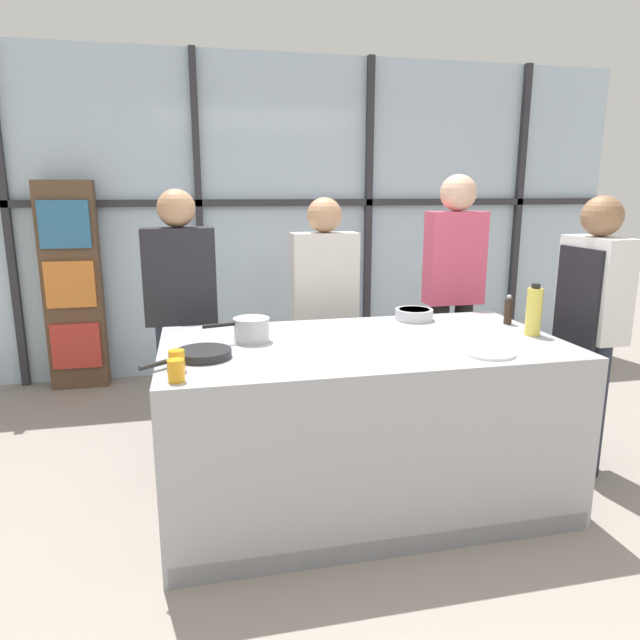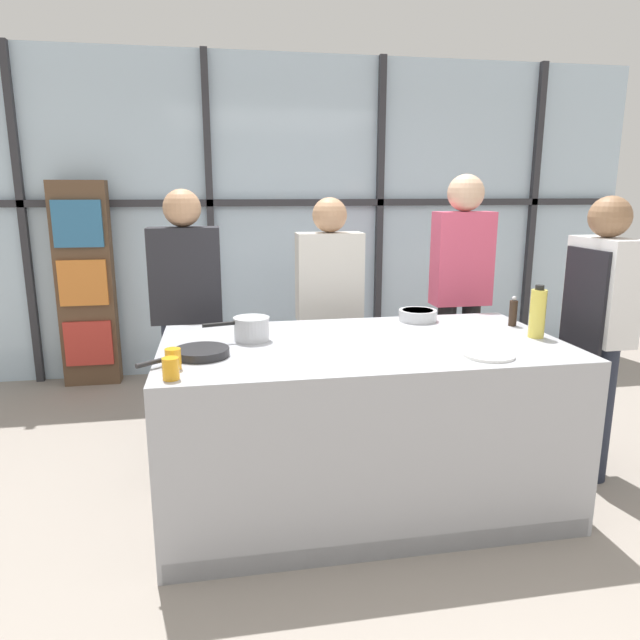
{
  "view_description": "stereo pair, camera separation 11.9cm",
  "coord_description": "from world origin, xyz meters",
  "px_view_note": "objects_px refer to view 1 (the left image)",
  "views": [
    {
      "loc": [
        -0.83,
        -2.72,
        1.65
      ],
      "look_at": [
        -0.21,
        0.1,
        0.99
      ],
      "focal_mm": 32.0,
      "sensor_mm": 36.0,
      "label": 1
    },
    {
      "loc": [
        -0.71,
        -2.75,
        1.65
      ],
      "look_at": [
        -0.21,
        0.1,
        0.99
      ],
      "focal_mm": 32.0,
      "sensor_mm": 36.0,
      "label": 2
    }
  ],
  "objects_px": {
    "spectator_center_right": "(453,282)",
    "juice_glass_far": "(177,361)",
    "white_plate": "(489,353)",
    "pepper_grinder": "(508,311)",
    "frying_pan": "(202,354)",
    "saucepan": "(251,329)",
    "spectator_far_left": "(182,305)",
    "mixing_bowl": "(414,314)",
    "spectator_center_left": "(324,304)",
    "chef": "(590,320)",
    "oil_bottle": "(534,311)",
    "juice_glass_near": "(176,371)"
  },
  "relations": [
    {
      "from": "spectator_center_right",
      "to": "juice_glass_far",
      "type": "relative_size",
      "value": 18.99
    },
    {
      "from": "white_plate",
      "to": "pepper_grinder",
      "type": "height_order",
      "value": "pepper_grinder"
    },
    {
      "from": "frying_pan",
      "to": "saucepan",
      "type": "xyz_separation_m",
      "value": [
        0.25,
        0.25,
        0.04
      ]
    },
    {
      "from": "spectator_far_left",
      "to": "mixing_bowl",
      "type": "distance_m",
      "value": 1.45
    },
    {
      "from": "spectator_center_left",
      "to": "mixing_bowl",
      "type": "distance_m",
      "value": 0.66
    },
    {
      "from": "spectator_center_left",
      "to": "juice_glass_far",
      "type": "relative_size",
      "value": 17.38
    },
    {
      "from": "chef",
      "to": "saucepan",
      "type": "bearing_deg",
      "value": 88.42
    },
    {
      "from": "spectator_center_right",
      "to": "saucepan",
      "type": "relative_size",
      "value": 5.12
    },
    {
      "from": "frying_pan",
      "to": "pepper_grinder",
      "type": "xyz_separation_m",
      "value": [
        1.75,
        0.32,
        0.06
      ]
    },
    {
      "from": "spectator_far_left",
      "to": "juice_glass_far",
      "type": "bearing_deg",
      "value": 89.88
    },
    {
      "from": "spectator_far_left",
      "to": "spectator_center_right",
      "type": "bearing_deg",
      "value": 180.0
    },
    {
      "from": "spectator_center_right",
      "to": "pepper_grinder",
      "type": "xyz_separation_m",
      "value": [
        0.01,
        -0.7,
        -0.06
      ]
    },
    {
      "from": "mixing_bowl",
      "to": "pepper_grinder",
      "type": "relative_size",
      "value": 1.3
    },
    {
      "from": "spectator_far_left",
      "to": "saucepan",
      "type": "xyz_separation_m",
      "value": [
        0.36,
        -0.77,
        0.01
      ]
    },
    {
      "from": "chef",
      "to": "white_plate",
      "type": "height_order",
      "value": "chef"
    },
    {
      "from": "chef",
      "to": "frying_pan",
      "type": "distance_m",
      "value": 2.21
    },
    {
      "from": "chef",
      "to": "oil_bottle",
      "type": "distance_m",
      "value": 0.49
    },
    {
      "from": "chef",
      "to": "juice_glass_far",
      "type": "height_order",
      "value": "chef"
    },
    {
      "from": "white_plate",
      "to": "pepper_grinder",
      "type": "bearing_deg",
      "value": 53.02
    },
    {
      "from": "pepper_grinder",
      "to": "juice_glass_far",
      "type": "bearing_deg",
      "value": -165.02
    },
    {
      "from": "spectator_far_left",
      "to": "frying_pan",
      "type": "distance_m",
      "value": 1.03
    },
    {
      "from": "juice_glass_near",
      "to": "juice_glass_far",
      "type": "xyz_separation_m",
      "value": [
        0.0,
        0.14,
        0.0
      ]
    },
    {
      "from": "saucepan",
      "to": "juice_glass_near",
      "type": "bearing_deg",
      "value": -122.52
    },
    {
      "from": "juice_glass_far",
      "to": "mixing_bowl",
      "type": "bearing_deg",
      "value": 27.64
    },
    {
      "from": "frying_pan",
      "to": "pepper_grinder",
      "type": "distance_m",
      "value": 1.78
    },
    {
      "from": "juice_glass_near",
      "to": "spectator_center_left",
      "type": "bearing_deg",
      "value": 55.41
    },
    {
      "from": "spectator_center_right",
      "to": "juice_glass_far",
      "type": "xyz_separation_m",
      "value": [
        -1.85,
        -1.2,
        -0.09
      ]
    },
    {
      "from": "spectator_center_left",
      "to": "white_plate",
      "type": "distance_m",
      "value": 1.36
    },
    {
      "from": "chef",
      "to": "spectator_center_left",
      "type": "relative_size",
      "value": 1.01
    },
    {
      "from": "saucepan",
      "to": "white_plate",
      "type": "bearing_deg",
      "value": -24.33
    },
    {
      "from": "chef",
      "to": "spectator_far_left",
      "type": "distance_m",
      "value": 2.45
    },
    {
      "from": "juice_glass_near",
      "to": "spectator_center_right",
      "type": "bearing_deg",
      "value": 35.98
    },
    {
      "from": "spectator_center_right",
      "to": "juice_glass_near",
      "type": "distance_m",
      "value": 2.28
    },
    {
      "from": "spectator_far_left",
      "to": "chef",
      "type": "bearing_deg",
      "value": 160.3
    },
    {
      "from": "oil_bottle",
      "to": "chef",
      "type": "bearing_deg",
      "value": 17.2
    },
    {
      "from": "spectator_far_left",
      "to": "frying_pan",
      "type": "height_order",
      "value": "spectator_far_left"
    },
    {
      "from": "frying_pan",
      "to": "saucepan",
      "type": "relative_size",
      "value": 1.18
    },
    {
      "from": "spectator_center_right",
      "to": "juice_glass_near",
      "type": "xyz_separation_m",
      "value": [
        -1.85,
        -1.34,
        -0.09
      ]
    },
    {
      "from": "frying_pan",
      "to": "oil_bottle",
      "type": "bearing_deg",
      "value": 1.87
    },
    {
      "from": "frying_pan",
      "to": "juice_glass_far",
      "type": "distance_m",
      "value": 0.21
    },
    {
      "from": "spectator_far_left",
      "to": "juice_glass_far",
      "type": "relative_size",
      "value": 17.95
    },
    {
      "from": "frying_pan",
      "to": "juice_glass_near",
      "type": "height_order",
      "value": "juice_glass_near"
    },
    {
      "from": "white_plate",
      "to": "mixing_bowl",
      "type": "height_order",
      "value": "mixing_bowl"
    },
    {
      "from": "spectator_far_left",
      "to": "spectator_center_left",
      "type": "distance_m",
      "value": 0.92
    },
    {
      "from": "spectator_center_left",
      "to": "white_plate",
      "type": "xyz_separation_m",
      "value": [
        0.52,
        -1.26,
        -0.01
      ]
    },
    {
      "from": "chef",
      "to": "spectator_center_left",
      "type": "bearing_deg",
      "value": 59.2
    },
    {
      "from": "saucepan",
      "to": "juice_glass_near",
      "type": "xyz_separation_m",
      "value": [
        -0.36,
        -0.57,
        -0.02
      ]
    },
    {
      "from": "saucepan",
      "to": "oil_bottle",
      "type": "distance_m",
      "value": 1.5
    },
    {
      "from": "saucepan",
      "to": "oil_bottle",
      "type": "height_order",
      "value": "oil_bottle"
    },
    {
      "from": "saucepan",
      "to": "pepper_grinder",
      "type": "bearing_deg",
      "value": 2.65
    }
  ]
}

